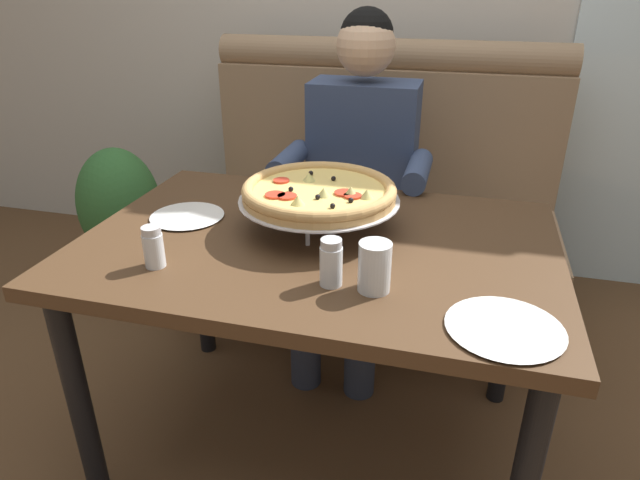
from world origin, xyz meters
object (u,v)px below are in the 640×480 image
pizza (319,193)px  plate_near_right (187,214)px  diner_main (357,172)px  plate_near_left (505,325)px  drinking_glass (374,270)px  potted_plant (121,216)px  shaker_parmesan (154,250)px  patio_chair (620,138)px  shaker_oregano (331,266)px  booth_bench (372,221)px  dining_table (318,268)px

pizza → plate_near_right: 0.40m
diner_main → pizza: (0.00, -0.56, 0.12)m
plate_near_left → drinking_glass: (-0.28, 0.09, 0.04)m
plate_near_right → potted_plant: size_ratio=0.31×
diner_main → plate_near_left: diner_main is taller
shaker_parmesan → patio_chair: 2.88m
pizza → shaker_parmesan: pizza is taller
shaker_oregano → plate_near_right: size_ratio=0.53×
diner_main → shaker_parmesan: (-0.32, -0.88, 0.06)m
shaker_oregano → plate_near_left: 0.39m
booth_bench → plate_near_right: bearing=-115.4°
diner_main → drinking_glass: bearing=-76.2°
booth_bench → potted_plant: size_ratio=2.16×
dining_table → diner_main: 0.64m
booth_bench → shaker_parmesan: booth_bench is taller
diner_main → patio_chair: bearing=51.0°
shaker_parmesan → plate_near_right: bearing=102.7°
booth_bench → potted_plant: booth_bench is taller
plate_near_left → plate_near_right: 0.95m
patio_chair → shaker_oregano: bearing=-115.2°
shaker_oregano → potted_plant: shaker_oregano is taller
pizza → diner_main: bearing=90.5°
dining_table → patio_chair: 2.48m
plate_near_right → potted_plant: bearing=137.2°
shaker_parmesan → potted_plant: bearing=129.2°
dining_table → shaker_oregano: 0.28m
dining_table → plate_near_right: (-0.41, 0.04, 0.10)m
pizza → patio_chair: (1.23, 2.09, -0.31)m
potted_plant → diner_main: bearing=-3.1°
pizza → drinking_glass: 0.36m
shaker_oregano → patio_chair: size_ratio=0.13×
pizza → plate_near_right: pizza is taller
booth_bench → patio_chair: booth_bench is taller
booth_bench → diner_main: (-0.02, -0.27, 0.31)m
pizza → patio_chair: 2.44m
dining_table → pizza: (-0.02, 0.07, 0.19)m
booth_bench → potted_plant: (-1.11, -0.21, -0.01)m
diner_main → plate_near_left: (0.49, -0.94, 0.03)m
pizza → plate_near_left: pizza is taller
diner_main → pizza: diner_main is taller
shaker_oregano → dining_table: bearing=112.3°
drinking_glass → pizza: bearing=125.0°
patio_chair → drinking_glass: bearing=-113.2°
plate_near_right → dining_table: bearing=-5.9°
booth_bench → plate_near_left: size_ratio=6.37×
shaker_parmesan → plate_near_left: (0.81, -0.06, -0.03)m
plate_near_left → patio_chair: (0.74, 2.47, -0.22)m
booth_bench → dining_table: bearing=-90.0°
dining_table → diner_main: size_ratio=0.99×
booth_bench → plate_near_left: 1.34m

